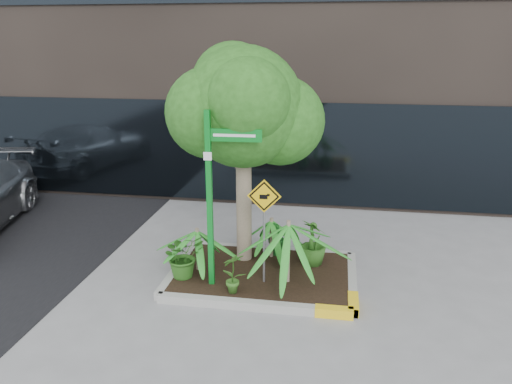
# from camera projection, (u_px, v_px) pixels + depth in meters

# --- Properties ---
(ground) EXTENTS (80.00, 80.00, 0.00)m
(ground) POSITION_uv_depth(u_px,v_px,m) (249.00, 285.00, 8.84)
(ground) COLOR gray
(ground) RESTS_ON ground
(planter) EXTENTS (3.35, 2.36, 0.15)m
(planter) POSITION_uv_depth(u_px,v_px,m) (264.00, 274.00, 9.03)
(planter) COLOR #9E9E99
(planter) RESTS_ON ground
(tree) EXTENTS (2.77, 2.46, 4.16)m
(tree) POSITION_uv_depth(u_px,v_px,m) (243.00, 107.00, 8.76)
(tree) COLOR gray
(tree) RESTS_ON ground
(palm_front) EXTENTS (1.27, 1.27, 1.41)m
(palm_front) POSITION_uv_depth(u_px,v_px,m) (289.00, 224.00, 8.37)
(palm_front) COLOR gray
(palm_front) RESTS_ON ground
(palm_left) EXTENTS (0.90, 0.90, 1.00)m
(palm_left) POSITION_uv_depth(u_px,v_px,m) (197.00, 231.00, 8.92)
(palm_left) COLOR gray
(palm_left) RESTS_ON ground
(palm_back) EXTENTS (0.89, 0.89, 0.99)m
(palm_back) POSITION_uv_depth(u_px,v_px,m) (272.00, 220.00, 9.46)
(palm_back) COLOR gray
(palm_back) RESTS_ON ground
(shrub_a) EXTENTS (1.01, 1.01, 0.80)m
(shrub_a) POSITION_uv_depth(u_px,v_px,m) (183.00, 255.00, 8.75)
(shrub_a) COLOR #2A631C
(shrub_a) RESTS_ON planter
(shrub_b) EXTENTS (0.69, 0.69, 0.87)m
(shrub_b) POSITION_uv_depth(u_px,v_px,m) (313.00, 242.00, 9.22)
(shrub_b) COLOR #2C631D
(shrub_b) RESTS_ON planter
(shrub_c) EXTENTS (0.54, 0.54, 0.73)m
(shrub_c) POSITION_uv_depth(u_px,v_px,m) (233.00, 272.00, 8.20)
(shrub_c) COLOR #32651F
(shrub_c) RESTS_ON planter
(shrub_d) EXTENTS (0.52, 0.52, 0.73)m
(shrub_d) POSITION_uv_depth(u_px,v_px,m) (277.00, 238.00, 9.63)
(shrub_d) COLOR #1B5D1F
(shrub_d) RESTS_ON planter
(street_sign_post) EXTENTS (0.93, 0.92, 3.14)m
(street_sign_post) POSITION_uv_depth(u_px,v_px,m) (214.00, 183.00, 8.13)
(street_sign_post) COLOR #0B7E22
(street_sign_post) RESTS_ON ground
(cattle_sign) EXTENTS (0.57, 0.06, 1.85)m
(cattle_sign) POSITION_uv_depth(u_px,v_px,m) (264.00, 214.00, 8.29)
(cattle_sign) COLOR slate
(cattle_sign) RESTS_ON ground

